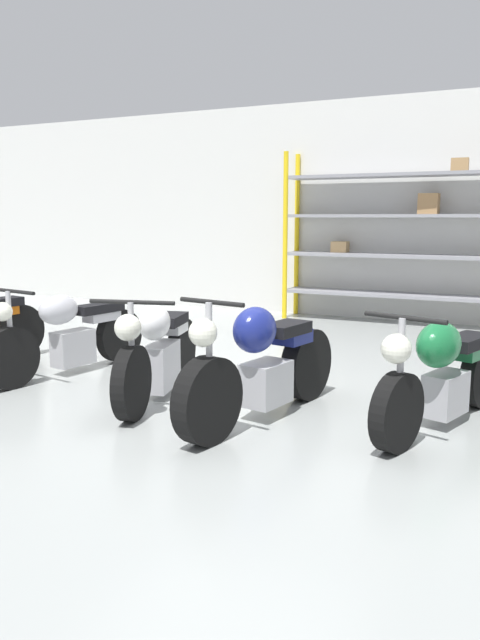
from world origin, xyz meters
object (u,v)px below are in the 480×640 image
object	(u,v)px
motorcycle_silver	(69,334)
motorcycle_blue	(262,366)
motorcycle_green	(443,373)
motorcycle_white	(159,352)
shelving_rack	(403,234)

from	to	relation	value
motorcycle_silver	motorcycle_blue	distance (m)	2.56
motorcycle_green	motorcycle_white	bearing A→B (deg)	-66.59
motorcycle_blue	motorcycle_green	world-z (taller)	motorcycle_blue
motorcycle_white	motorcycle_blue	distance (m)	1.15
shelving_rack	motorcycle_white	bearing A→B (deg)	-103.23
shelving_rack	motorcycle_green	bearing A→B (deg)	-75.05
motorcycle_green	shelving_rack	bearing A→B (deg)	-147.60
shelving_rack	motorcycle_silver	distance (m)	5.56
motorcycle_white	motorcycle_green	bearing A→B (deg)	82.55
motorcycle_white	motorcycle_blue	world-z (taller)	motorcycle_blue
motorcycle_silver	motorcycle_white	world-z (taller)	motorcycle_white
motorcycle_blue	motorcycle_silver	bearing A→B (deg)	-91.09
motorcycle_silver	motorcycle_white	bearing A→B (deg)	85.74
motorcycle_silver	motorcycle_white	distance (m)	1.41
motorcycle_white	motorcycle_blue	bearing A→B (deg)	67.39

